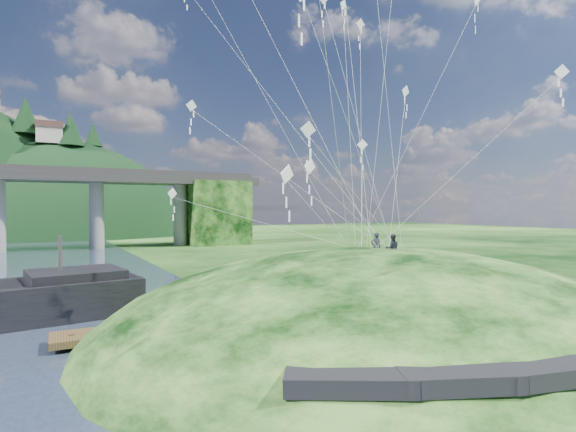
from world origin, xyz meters
TOP-DOWN VIEW (x-y plane):
  - ground at (0.00, 0.00)m, footprint 320.00×320.00m
  - grass_hill at (8.00, 2.00)m, footprint 36.00×32.00m
  - footpath at (7.46, -9.74)m, footprint 22.29×5.84m
  - wooden_dock at (-2.00, 6.96)m, footprint 15.57×2.89m
  - kite_flyers at (9.15, 2.42)m, footprint 1.10×2.31m
  - kite_swarm at (4.90, 2.71)m, footprint 20.25×17.81m

SIDE VIEW (x-z plane):
  - grass_hill at x=8.00m, z-range -8.00..5.00m
  - ground at x=0.00m, z-range 0.00..0.00m
  - wooden_dock at x=-2.00m, z-range -0.07..1.04m
  - footpath at x=7.46m, z-range 1.67..2.50m
  - kite_flyers at x=9.15m, z-range 4.94..6.86m
  - kite_swarm at x=4.90m, z-range 7.87..27.33m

